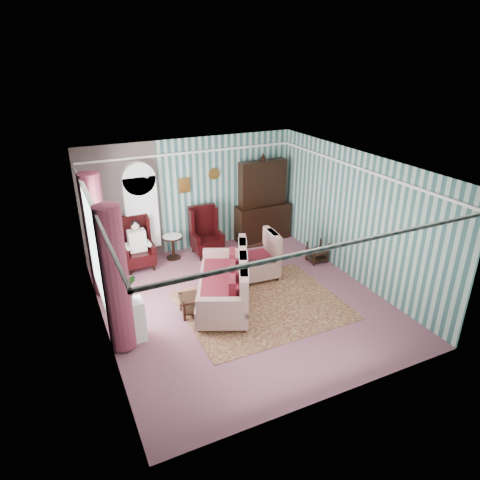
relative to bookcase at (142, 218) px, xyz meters
name	(u,v)px	position (x,y,z in m)	size (l,w,h in m)	color
floor	(243,302)	(1.35, -2.84, -1.12)	(6.00, 6.00, 0.00)	#814B59
room_shell	(210,214)	(0.73, -2.66, 0.89)	(5.53, 6.02, 2.91)	#345E5C
bookcase	(142,218)	(0.00, 0.00, 0.00)	(0.80, 0.28, 2.24)	white
dresser_hutch	(263,198)	(3.25, -0.12, 0.06)	(1.50, 0.56, 2.36)	black
wingback_left	(137,244)	(-0.25, -0.39, -0.50)	(0.76, 0.80, 1.25)	black
wingback_right	(206,232)	(1.50, -0.39, -0.50)	(0.76, 0.80, 1.25)	black
seated_woman	(137,245)	(-0.25, -0.39, -0.53)	(0.44, 0.40, 1.18)	silver
round_side_table	(173,247)	(0.65, -0.24, -0.82)	(0.50, 0.50, 0.60)	black
nest_table	(317,252)	(3.82, -1.94, -0.85)	(0.45, 0.38, 0.54)	black
plant_stand	(129,322)	(-1.05, -3.14, -0.72)	(0.55, 0.35, 0.80)	silver
rug	(262,305)	(1.65, -3.14, -1.11)	(3.20, 2.60, 0.01)	#4E1A23
sofa	(223,279)	(0.95, -2.71, -0.55)	(2.24, 0.90, 1.13)	beige
floral_armchair	(258,259)	(2.14, -2.01, -0.68)	(0.89, 0.74, 0.89)	beige
coffee_table	(201,304)	(0.42, -2.85, -0.92)	(0.85, 0.45, 0.41)	black
potted_plant_a	(120,295)	(-1.15, -3.25, -0.09)	(0.41, 0.35, 0.45)	#204916
potted_plant_b	(128,287)	(-0.98, -3.07, -0.07)	(0.28, 0.22, 0.51)	#244F18
potted_plant_c	(122,293)	(-1.10, -3.14, -0.12)	(0.22, 0.22, 0.39)	#1C541A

